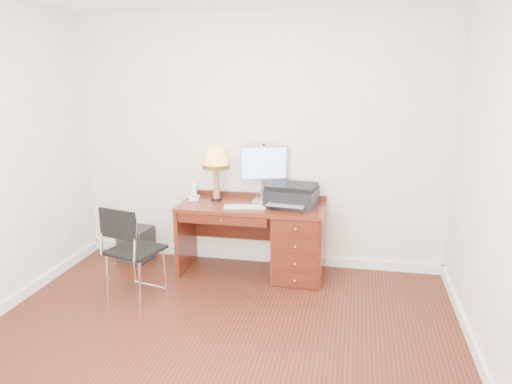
% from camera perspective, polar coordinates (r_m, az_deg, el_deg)
% --- Properties ---
extents(ground, '(4.00, 4.00, 0.00)m').
position_cam_1_polar(ground, '(4.19, -4.58, -16.48)').
color(ground, '#36150C').
rests_on(ground, ground).
extents(room_shell, '(4.00, 4.00, 4.00)m').
position_cam_1_polar(room_shell, '(4.71, -2.44, -12.16)').
color(room_shell, white).
rests_on(room_shell, ground).
extents(desk, '(1.50, 0.67, 0.75)m').
position_cam_1_polar(desk, '(5.21, 3.03, -5.20)').
color(desk, '#5E2113').
rests_on(desk, ground).
extents(monitor, '(0.49, 0.25, 0.59)m').
position_cam_1_polar(monitor, '(5.26, 1.01, 2.99)').
color(monitor, silver).
rests_on(monitor, desk).
extents(keyboard, '(0.44, 0.20, 0.02)m').
position_cam_1_polar(keyboard, '(5.05, -1.32, -1.70)').
color(keyboard, white).
rests_on(keyboard, desk).
extents(mouse_pad, '(0.20, 0.20, 0.04)m').
position_cam_1_polar(mouse_pad, '(5.07, 2.33, -1.61)').
color(mouse_pad, black).
rests_on(mouse_pad, desk).
extents(printer, '(0.55, 0.45, 0.22)m').
position_cam_1_polar(printer, '(5.12, 4.11, -0.33)').
color(printer, black).
rests_on(printer, desk).
extents(leg_lamp, '(0.29, 0.29, 0.58)m').
position_cam_1_polar(leg_lamp, '(5.27, -4.61, 3.60)').
color(leg_lamp, black).
rests_on(leg_lamp, desk).
extents(phone, '(0.11, 0.11, 0.21)m').
position_cam_1_polar(phone, '(5.38, -7.05, -0.24)').
color(phone, white).
rests_on(phone, desk).
extents(pen_cup, '(0.09, 0.09, 0.11)m').
position_cam_1_polar(pen_cup, '(5.18, 3.09, -0.81)').
color(pen_cup, black).
rests_on(pen_cup, desk).
extents(chair, '(0.53, 0.54, 0.93)m').
position_cam_1_polar(chair, '(4.68, -14.06, -5.91)').
color(chair, black).
rests_on(chair, ground).
extents(equipment_box, '(0.36, 0.36, 0.38)m').
position_cam_1_polar(equipment_box, '(5.85, -13.53, -5.76)').
color(equipment_box, black).
rests_on(equipment_box, ground).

